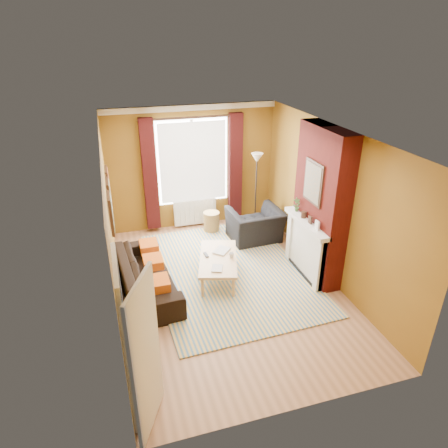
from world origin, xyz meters
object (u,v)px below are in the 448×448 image
at_px(coffee_table, 218,260).
at_px(wicker_stool, 211,222).
at_px(floor_lamp, 257,170).
at_px(armchair, 255,225).
at_px(sofa, 146,275).

relative_size(coffee_table, wicker_stool, 3.21).
distance_m(coffee_table, floor_lamp, 2.51).
height_order(coffee_table, floor_lamp, floor_lamp).
bearing_deg(wicker_stool, coffee_table, -101.32).
relative_size(wicker_stool, floor_lamp, 0.26).
bearing_deg(coffee_table, wicker_stool, 95.01).
bearing_deg(wicker_stool, armchair, -41.81).
relative_size(sofa, armchair, 1.99).
distance_m(coffee_table, wicker_stool, 2.00).
distance_m(sofa, armchair, 2.81).
height_order(armchair, floor_lamp, floor_lamp).
xyz_separation_m(coffee_table, wicker_stool, (0.39, 1.95, -0.17)).
bearing_deg(armchair, sofa, 22.83).
bearing_deg(coffee_table, floor_lamp, 68.44).
relative_size(armchair, coffee_table, 0.75).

